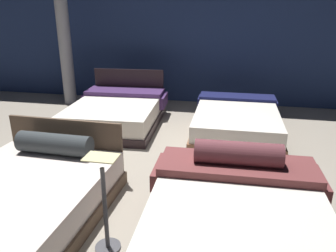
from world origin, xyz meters
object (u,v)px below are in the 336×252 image
at_px(bed_2, 117,112).
at_px(support_pillar, 63,26).
at_px(bed_3, 236,122).
at_px(bed_1, 236,220).
at_px(price_sign, 106,215).
at_px(bed_0, 21,198).

relative_size(bed_2, support_pillar, 0.62).
height_order(bed_2, support_pillar, support_pillar).
bearing_deg(bed_3, support_pillar, 161.16).
relative_size(bed_1, bed_3, 0.92).
bearing_deg(support_pillar, bed_2, -37.23).
height_order(price_sign, support_pillar, support_pillar).
height_order(bed_3, price_sign, price_sign).
relative_size(price_sign, support_pillar, 0.27).
height_order(bed_1, bed_3, bed_1).
distance_m(bed_2, price_sign, 3.50).
relative_size(bed_0, bed_2, 0.98).
xyz_separation_m(bed_0, bed_3, (2.19, 2.97, -0.00)).
bearing_deg(support_pillar, bed_1, -47.84).
distance_m(bed_0, bed_3, 3.69).
xyz_separation_m(bed_3, support_pillar, (-3.83, 1.28, 1.52)).
bearing_deg(bed_0, price_sign, -13.23).
bearing_deg(bed_0, support_pillar, 112.69).
xyz_separation_m(bed_2, support_pillar, (-1.59, 1.21, 1.51)).
xyz_separation_m(bed_1, support_pillar, (-3.85, 4.26, 1.47)).
bearing_deg(price_sign, bed_2, 108.40).
bearing_deg(bed_1, bed_3, 88.86).
relative_size(bed_0, price_sign, 2.26).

